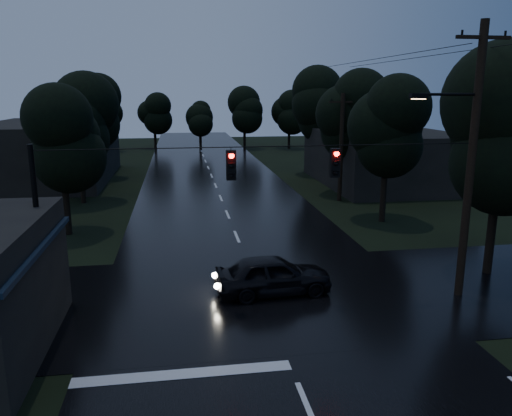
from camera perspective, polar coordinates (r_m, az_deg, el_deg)
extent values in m
cube|color=black|center=(36.39, -4.04, 1.09)|extent=(12.00, 120.00, 0.02)
cube|color=black|center=(19.27, 0.60, -10.05)|extent=(60.00, 9.00, 0.02)
cube|color=black|center=(15.66, -23.62, -4.28)|extent=(0.30, 7.00, 0.15)
cylinder|color=black|center=(13.67, -26.97, -14.86)|extent=(0.10, 0.10, 3.00)
cylinder|color=black|center=(18.99, -21.50, -6.51)|extent=(0.10, 0.10, 3.00)
cube|color=#EDD55F|center=(14.53, -25.02, -8.67)|extent=(0.06, 1.60, 0.50)
cube|color=#EDD55F|center=(16.98, -22.57, -5.34)|extent=(0.06, 1.20, 0.50)
cube|color=black|center=(43.27, 14.32, 5.61)|extent=(10.00, 14.00, 4.40)
cube|color=black|center=(47.07, -22.53, 5.97)|extent=(10.00, 16.00, 5.00)
cylinder|color=black|center=(19.65, 23.34, 4.50)|extent=(0.30, 0.30, 10.00)
cube|color=black|center=(19.56, 24.56, 17.33)|extent=(2.00, 0.12, 0.12)
cylinder|color=black|center=(18.92, 21.16, 12.02)|extent=(2.20, 0.10, 0.10)
cube|color=black|center=(18.40, 18.10, 12.08)|extent=(0.60, 0.25, 0.18)
cube|color=#FFB266|center=(18.40, 18.08, 11.77)|extent=(0.45, 0.18, 0.03)
cylinder|color=black|center=(35.50, 9.70, 6.77)|extent=(0.30, 0.30, 7.50)
cube|color=black|center=(35.30, 9.91, 11.86)|extent=(2.00, 0.12, 0.12)
cylinder|color=black|center=(17.70, -23.54, -3.01)|extent=(0.18, 0.18, 6.00)
cylinder|color=black|center=(16.82, 1.21, 7.03)|extent=(15.00, 0.03, 0.03)
cube|color=black|center=(16.73, -2.86, 4.92)|extent=(0.32, 0.25, 1.00)
sphere|color=#FF0C07|center=(16.58, -2.81, 4.84)|extent=(0.18, 0.18, 0.18)
cube|color=black|center=(17.47, 9.01, 5.12)|extent=(0.32, 0.25, 1.00)
sphere|color=#FF0C07|center=(17.32, 9.16, 5.05)|extent=(0.18, 0.18, 0.18)
cylinder|color=black|center=(23.37, 25.19, -3.49)|extent=(0.36, 0.36, 2.80)
sphere|color=black|center=(22.71, 26.02, 4.77)|extent=(4.48, 4.48, 4.48)
sphere|color=black|center=(22.59, 26.33, 7.77)|extent=(4.48, 4.48, 4.48)
sphere|color=black|center=(22.54, 26.64, 10.80)|extent=(4.48, 4.48, 4.48)
cylinder|color=black|center=(28.84, -20.78, -0.46)|extent=(0.36, 0.36, 2.45)
sphere|color=black|center=(28.33, -21.26, 5.40)|extent=(3.92, 3.92, 3.92)
sphere|color=black|center=(28.23, -21.44, 7.51)|extent=(3.92, 3.92, 3.92)
sphere|color=black|center=(28.16, -21.62, 9.63)|extent=(3.92, 3.92, 3.92)
cylinder|color=black|center=(36.63, -19.23, 2.56)|extent=(0.36, 0.36, 2.62)
sphere|color=black|center=(36.22, -19.61, 7.52)|extent=(4.20, 4.20, 4.20)
sphere|color=black|center=(36.14, -19.75, 9.29)|extent=(4.20, 4.20, 4.20)
sphere|color=black|center=(36.10, -19.89, 11.07)|extent=(4.20, 4.20, 4.20)
cylinder|color=black|center=(46.46, -17.84, 4.88)|extent=(0.36, 0.36, 2.80)
sphere|color=black|center=(46.13, -18.14, 9.06)|extent=(4.48, 4.48, 4.48)
sphere|color=black|center=(46.07, -18.25, 10.55)|extent=(4.48, 4.48, 4.48)
sphere|color=black|center=(46.04, -18.36, 12.04)|extent=(4.48, 4.48, 4.48)
cylinder|color=black|center=(30.59, 14.30, 0.91)|extent=(0.36, 0.36, 2.62)
sphere|color=black|center=(30.10, 14.65, 6.85)|extent=(4.20, 4.20, 4.20)
sphere|color=black|center=(30.00, 14.77, 8.98)|extent=(4.20, 4.20, 4.20)
sphere|color=black|center=(29.95, 14.90, 11.13)|extent=(4.20, 4.20, 4.20)
cylinder|color=black|center=(38.11, 10.48, 3.60)|extent=(0.36, 0.36, 2.80)
sphere|color=black|center=(37.71, 10.70, 8.70)|extent=(4.48, 4.48, 4.48)
sphere|color=black|center=(37.64, 10.78, 10.52)|extent=(4.48, 4.48, 4.48)
sphere|color=black|center=(37.61, 10.86, 12.35)|extent=(4.48, 4.48, 4.48)
cylinder|color=black|center=(47.71, 7.23, 5.72)|extent=(0.36, 0.36, 2.97)
sphere|color=black|center=(47.38, 7.36, 10.05)|extent=(4.76, 4.76, 4.76)
sphere|color=black|center=(47.33, 7.41, 11.60)|extent=(4.76, 4.76, 4.76)
sphere|color=black|center=(47.32, 7.45, 13.14)|extent=(4.76, 4.76, 4.76)
imported|color=black|center=(19.25, 1.99, -7.64)|extent=(4.56, 2.08, 1.52)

